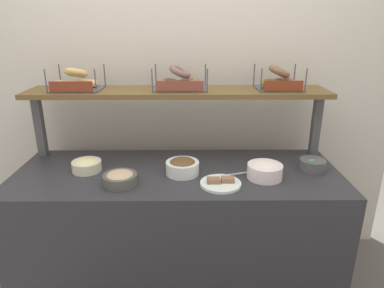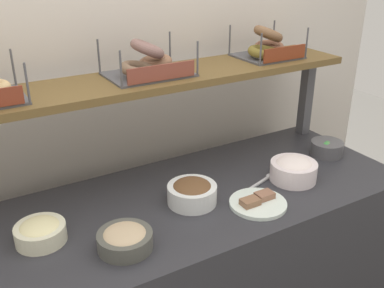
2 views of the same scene
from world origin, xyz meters
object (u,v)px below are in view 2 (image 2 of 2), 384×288
serving_spoon_near_plate (266,179)px  bagel_basket_poppy (148,64)px  bowl_cream_cheese (294,169)px  bowl_hummus (125,239)px  bagel_basket_cinnamon_raisin (267,47)px  bowl_chocolate_spread (192,192)px  bowl_veggie_mix (327,148)px  bowl_potato_salad (40,232)px  serving_plate_white (258,203)px

serving_spoon_near_plate → bagel_basket_poppy: 0.68m
bowl_cream_cheese → serving_spoon_near_plate: bowl_cream_cheese is taller
bowl_hummus → bagel_basket_cinnamon_raisin: size_ratio=0.63×
bowl_hummus → bowl_chocolate_spread: 0.36m
bowl_cream_cheese → bagel_basket_poppy: size_ratio=0.59×
bowl_cream_cheese → bagel_basket_cinnamon_raisin: bearing=70.8°
bowl_hummus → bowl_cream_cheese: bowl_cream_cheese is taller
bowl_veggie_mix → bowl_chocolate_spread: bowl_chocolate_spread is taller
bowl_potato_salad → bowl_chocolate_spread: size_ratio=0.89×
bowl_veggie_mix → serving_plate_white: bearing=-161.2°
bowl_potato_salad → bowl_chocolate_spread: bearing=-4.8°
serving_spoon_near_plate → bowl_hummus: bearing=-169.6°
bowl_potato_salad → bowl_veggie_mix: (1.32, -0.00, -0.00)m
bowl_cream_cheese → bowl_chocolate_spread: bowl_cream_cheese is taller
bowl_veggie_mix → serving_plate_white: (-0.55, -0.19, -0.02)m
bowl_potato_salad → bagel_basket_poppy: bagel_basket_poppy is taller
bowl_potato_salad → bowl_veggie_mix: 1.32m
bowl_cream_cheese → bowl_veggie_mix: bowl_cream_cheese is taller
bagel_basket_poppy → bagel_basket_cinnamon_raisin: same height
bowl_potato_salad → serving_plate_white: (0.77, -0.19, -0.03)m
bowl_potato_salad → bagel_basket_poppy: size_ratio=0.51×
serving_plate_white → bagel_basket_poppy: (-0.22, 0.46, 0.47)m
bowl_potato_salad → bagel_basket_cinnamon_raisin: (1.15, 0.27, 0.44)m
bowl_chocolate_spread → bowl_potato_salad: bearing=175.2°
bagel_basket_cinnamon_raisin → bowl_potato_salad: bearing=-166.6°
bowl_hummus → bowl_chocolate_spread: bowl_chocolate_spread is taller
bagel_basket_poppy → bowl_chocolate_spread: bearing=-86.9°
bowl_cream_cheese → bowl_veggie_mix: (0.30, 0.10, -0.02)m
bagel_basket_cinnamon_raisin → serving_spoon_near_plate: bearing=-125.8°
bowl_hummus → serving_plate_white: bearing=-1.3°
bagel_basket_cinnamon_raisin → serving_plate_white: bearing=-129.6°
bowl_veggie_mix → bowl_chocolate_spread: (-0.76, -0.05, 0.01)m
serving_plate_white → bagel_basket_poppy: size_ratio=0.66×
bowl_cream_cheese → serving_spoon_near_plate: 0.12m
bowl_potato_salad → serving_spoon_near_plate: bowl_potato_salad is taller
bowl_potato_salad → serving_spoon_near_plate: (0.92, -0.05, -0.03)m
bowl_chocolate_spread → bagel_basket_cinnamon_raisin: size_ratio=0.66×
bowl_cream_cheese → bowl_veggie_mix: size_ratio=1.30×
bowl_veggie_mix → serving_spoon_near_plate: size_ratio=0.85×
bowl_cream_cheese → bagel_basket_cinnamon_raisin: 0.59m
bowl_chocolate_spread → bagel_basket_cinnamon_raisin: bearing=28.4°
bowl_hummus → bagel_basket_poppy: 0.70m
serving_plate_white → serving_spoon_near_plate: size_ratio=1.25×
bowl_potato_salad → bagel_basket_poppy: 0.75m
serving_spoon_near_plate → bagel_basket_cinnamon_raisin: size_ratio=0.61×
bowl_potato_salad → serving_plate_white: 0.79m
bowl_chocolate_spread → serving_plate_white: bearing=-34.9°
bowl_veggie_mix → bagel_basket_poppy: size_ratio=0.45×
bowl_potato_salad → bowl_chocolate_spread: bowl_chocolate_spread is taller
bowl_chocolate_spread → bagel_basket_cinnamon_raisin: (0.59, 0.32, 0.43)m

